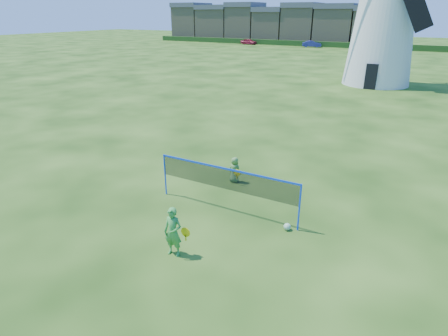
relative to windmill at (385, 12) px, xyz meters
name	(u,v)px	position (x,y,z in m)	size (l,w,h in m)	color
ground	(211,214)	(-0.85, -28.03, -6.17)	(220.00, 220.00, 0.00)	black
windmill	(385,12)	(0.00, 0.00, 0.00)	(13.42, 5.86, 18.03)	white
badminton_net	(226,180)	(-0.53, -27.59, -5.03)	(5.05, 0.05, 1.55)	blue
player_girl	(173,232)	(-0.59, -30.43, -5.46)	(0.70, 0.40, 1.42)	green
player_boy	(235,170)	(-1.35, -25.43, -5.66)	(0.62, 0.41, 1.02)	#558640
play_ball	(287,227)	(1.68, -27.74, -6.06)	(0.22, 0.22, 0.22)	green
terraced_houses	(271,23)	(-28.69, 43.97, -2.20)	(49.26, 8.40, 8.30)	gray
hedge	(286,43)	(-22.85, 37.97, -5.67)	(62.00, 0.80, 1.00)	#193814
car_left	(249,42)	(-30.38, 36.30, -5.59)	(1.37, 3.40, 1.16)	maroon
car_right	(312,44)	(-17.00, 36.37, -5.58)	(1.25, 3.59, 1.18)	navy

